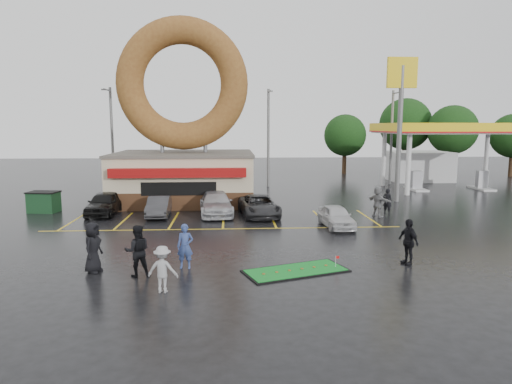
{
  "coord_description": "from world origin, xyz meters",
  "views": [
    {
      "loc": [
        0.43,
        -21.38,
        5.69
      ],
      "look_at": [
        1.79,
        2.44,
        2.2
      ],
      "focal_mm": 32.0,
      "sensor_mm": 36.0,
      "label": 1
    }
  ],
  "objects": [
    {
      "name": "streetlight_right",
      "position": [
        16.0,
        21.92,
        4.78
      ],
      "size": [
        0.4,
        2.21,
        9.0
      ],
      "color": "slate",
      "rests_on": "ground"
    },
    {
      "name": "person_blue",
      "position": [
        -1.39,
        -3.53,
        0.9
      ],
      "size": [
        0.69,
        0.48,
        1.8
      ],
      "primitive_type": "imported",
      "rotation": [
        0.0,
        0.0,
        -0.08
      ],
      "color": "#334580",
      "rests_on": "ground"
    },
    {
      "name": "gas_station",
      "position": [
        20.0,
        20.94,
        3.7
      ],
      "size": [
        12.3,
        13.65,
        5.9
      ],
      "color": "silver",
      "rests_on": "ground"
    },
    {
      "name": "car_silver",
      "position": [
        -0.49,
        7.59,
        0.72
      ],
      "size": [
        2.41,
        5.11,
        1.44
      ],
      "primitive_type": "imported",
      "rotation": [
        0.0,
        0.0,
        0.08
      ],
      "color": "#B2B2B7",
      "rests_on": "ground"
    },
    {
      "name": "tree_far_c",
      "position": [
        22.0,
        34.0,
        5.84
      ],
      "size": [
        6.3,
        6.3,
        9.0
      ],
      "color": "#332114",
      "rests_on": "ground"
    },
    {
      "name": "tree_far_a",
      "position": [
        26.0,
        30.0,
        5.18
      ],
      "size": [
        5.6,
        5.6,
        8.0
      ],
      "color": "#332114",
      "rests_on": "ground"
    },
    {
      "name": "person_walker_far",
      "position": [
        10.59,
        7.18,
        0.83
      ],
      "size": [
        0.72,
        0.7,
        1.66
      ],
      "primitive_type": "imported",
      "rotation": [
        0.0,
        0.0,
        2.42
      ],
      "color": "black",
      "rests_on": "ground"
    },
    {
      "name": "car_grey",
      "position": [
        2.25,
        6.94,
        0.66
      ],
      "size": [
        2.72,
        4.97,
        1.32
      ],
      "primitive_type": "imported",
      "rotation": [
        0.0,
        0.0,
        0.11
      ],
      "color": "#2A2A2C",
      "rests_on": "ground"
    },
    {
      "name": "person_walker_near",
      "position": [
        9.68,
        6.32,
        0.97
      ],
      "size": [
        1.39,
        1.85,
        1.95
      ],
      "primitive_type": "imported",
      "rotation": [
        0.0,
        0.0,
        2.09
      ],
      "color": "gray",
      "rests_on": "ground"
    },
    {
      "name": "person_bystander",
      "position": [
        -4.93,
        -3.84,
        0.99
      ],
      "size": [
        0.82,
        1.08,
        1.98
      ],
      "primitive_type": "imported",
      "rotation": [
        0.0,
        0.0,
        1.36
      ],
      "color": "black",
      "rests_on": "ground"
    },
    {
      "name": "shell_sign",
      "position": [
        13.0,
        12.0,
        7.38
      ],
      "size": [
        2.2,
        0.36,
        10.6
      ],
      "color": "slate",
      "rests_on": "ground"
    },
    {
      "name": "putting_green",
      "position": [
        2.98,
        -4.22,
        0.03
      ],
      "size": [
        4.4,
        3.0,
        0.51
      ],
      "color": "black",
      "rests_on": "ground"
    },
    {
      "name": "person_hoodie",
      "position": [
        -1.91,
        -6.18,
        0.82
      ],
      "size": [
        1.14,
        0.77,
        1.63
      ],
      "primitive_type": "imported",
      "rotation": [
        0.0,
        0.0,
        2.98
      ],
      "color": "#9A9A9C",
      "rests_on": "ground"
    },
    {
      "name": "donut_shop",
      "position": [
        -3.0,
        12.97,
        4.46
      ],
      "size": [
        10.2,
        8.7,
        13.5
      ],
      "color": "#472B19",
      "rests_on": "ground"
    },
    {
      "name": "dumpster",
      "position": [
        -11.88,
        9.05,
        0.65
      ],
      "size": [
        1.97,
        1.47,
        1.3
      ],
      "primitive_type": "cube",
      "rotation": [
        0.0,
        0.0,
        -0.16
      ],
      "color": "#194122",
      "rests_on": "ground"
    },
    {
      "name": "person_blackjkt",
      "position": [
        -3.1,
        -4.43,
        0.99
      ],
      "size": [
        1.1,
        0.93,
        1.98
      ],
      "primitive_type": "imported",
      "rotation": [
        0.0,
        0.0,
        3.35
      ],
      "color": "black",
      "rests_on": "ground"
    },
    {
      "name": "tree_far_d",
      "position": [
        14.0,
        32.0,
        4.53
      ],
      "size": [
        4.9,
        4.9,
        7.0
      ],
      "color": "#332114",
      "rests_on": "ground"
    },
    {
      "name": "streetlight_left",
      "position": [
        -10.0,
        19.92,
        4.78
      ],
      "size": [
        0.4,
        2.21,
        9.0
      ],
      "color": "slate",
      "rests_on": "ground"
    },
    {
      "name": "person_cameraman",
      "position": [
        7.73,
        -3.51,
        0.95
      ],
      "size": [
        0.8,
        1.21,
        1.91
      ],
      "primitive_type": "imported",
      "rotation": [
        0.0,
        0.0,
        -1.25
      ],
      "color": "black",
      "rests_on": "ground"
    },
    {
      "name": "streetlight_mid",
      "position": [
        4.0,
        20.92,
        4.78
      ],
      "size": [
        0.4,
        2.21,
        9.0
      ],
      "color": "slate",
      "rests_on": "ground"
    },
    {
      "name": "car_white",
      "position": [
        6.38,
        3.5,
        0.62
      ],
      "size": [
        1.73,
        3.74,
        1.24
      ],
      "primitive_type": "imported",
      "rotation": [
        0.0,
        0.0,
        0.07
      ],
      "color": "silver",
      "rests_on": "ground"
    },
    {
      "name": "car_black",
      "position": [
        -7.66,
        8.0,
        0.74
      ],
      "size": [
        1.75,
        4.33,
        1.47
      ],
      "primitive_type": "imported",
      "rotation": [
        0.0,
        0.0,
        -0.0
      ],
      "color": "black",
      "rests_on": "ground"
    },
    {
      "name": "car_dgrey",
      "position": [
        -4.08,
        7.25,
        0.63
      ],
      "size": [
        1.48,
        3.86,
        1.26
      ],
      "primitive_type": "imported",
      "rotation": [
        0.0,
        0.0,
        0.04
      ],
      "color": "#323134",
      "rests_on": "ground"
    },
    {
      "name": "ground",
      "position": [
        0.0,
        0.0,
        0.0
      ],
      "size": [
        120.0,
        120.0,
        0.0
      ],
      "primitive_type": "plane",
      "color": "black",
      "rests_on": "ground"
    }
  ]
}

